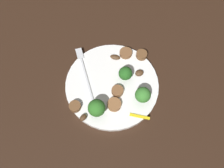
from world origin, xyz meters
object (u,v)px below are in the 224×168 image
Objects in this scene: sausage_slice_4 at (117,91)px; broccoli_floret_1 at (143,95)px; fork at (84,71)px; mushroom_2 at (139,73)px; broccoli_floret_0 at (125,73)px; broccoli_floret_2 at (97,108)px; sausage_slice_3 at (142,55)px; mushroom_1 at (115,57)px; plate at (112,85)px; sausage_slice_0 at (75,106)px; sausage_slice_1 at (114,105)px; sausage_slice_2 at (126,53)px; pepper_strip_0 at (140,116)px; mushroom_0 at (83,117)px.

broccoli_floret_1 is at bearing -106.28° from sausage_slice_4.
mushroom_2 reaches higher than fork.
fork is at bearing 81.40° from broccoli_floret_0.
fork is at bearing 20.54° from broccoli_floret_2.
broccoli_floret_2 reaches higher than sausage_slice_3.
plate is at bearing 176.32° from mushroom_1.
sausage_slice_0 reaches higher than plate.
fork is 0.13m from sausage_slice_1.
sausage_slice_1 is 1.00× the size of sausage_slice_2.
fork is at bearing -7.53° from sausage_slice_0.
sausage_slice_1 is at bearing 145.34° from mushroom_2.
broccoli_floret_2 is 2.37× the size of mushroom_2.
sausage_slice_3 is at bearing -41.41° from plate.
pepper_strip_0 is at bearing -148.07° from fork.
sausage_slice_3 is (0.17, -0.11, -0.03)m from broccoli_floret_2.
sausage_slice_1 is at bearing -157.06° from fork.
broccoli_floret_1 is at bearing -175.67° from mushroom_2.
broccoli_floret_2 is (-0.12, -0.04, 0.03)m from fork.
sausage_slice_1 reaches higher than mushroom_0.
mushroom_2 reaches higher than mushroom_1.
pepper_strip_0 is at bearing -179.66° from mushroom_2.
broccoli_floret_0 is 1.35× the size of sausage_slice_1.
sausage_slice_1 is 1.26× the size of mushroom_1.
broccoli_floret_2 is 0.06m from sausage_slice_0.
broccoli_floret_0 is 0.94× the size of pepper_strip_0.
broccoli_floret_1 reaches higher than plate.
broccoli_floret_1 is 0.17m from sausage_slice_0.
mushroom_0 is at bearing 93.85° from pepper_strip_0.
fork is 0.11m from sausage_slice_4.
sausage_slice_0 is (-0.03, 0.17, -0.03)m from broccoli_floret_1.
sausage_slice_3 is at bearing -33.54° from broccoli_floret_2.
fork is 3.61× the size of broccoli_floret_0.
broccoli_floret_2 reaches higher than sausage_slice_2.
sausage_slice_1 is at bearing -64.18° from mushroom_0.
broccoli_floret_2 reaches higher than broccoli_floret_1.
sausage_slice_0 is 0.18m from mushroom_1.
broccoli_floret_1 reaches higher than sausage_slice_4.
broccoli_floret_2 reaches higher than mushroom_1.
plate is at bearing -22.71° from broccoli_floret_2.
broccoli_floret_0 reaches higher than fork.
fork is 8.33× the size of mushroom_0.
broccoli_floret_2 is 0.17m from mushroom_1.
sausage_slice_2 is 0.03m from mushroom_1.
sausage_slice_1 reaches higher than mushroom_1.
fork is at bearing 65.51° from plate.
broccoli_floret_0 reaches higher than sausage_slice_4.
plate is at bearing 33.40° from sausage_slice_4.
mushroom_1 is (0.15, -0.10, -0.00)m from sausage_slice_0.
mushroom_2 reaches higher than sausage_slice_2.
broccoli_floret_2 is at bearing 86.22° from pepper_strip_0.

